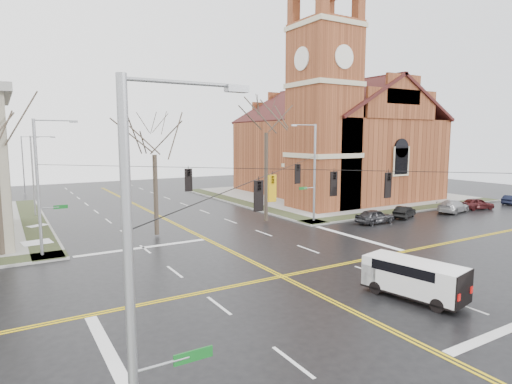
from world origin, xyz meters
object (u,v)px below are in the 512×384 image
cargo_van (410,276)px  church (330,133)px  parked_car_d (477,204)px  tree_ne (266,127)px  signal_pole_sw (139,292)px  tree_nw_near (154,149)px  streetlight_north_b (24,162)px  parked_car_a (375,216)px  streetlight_north_a (34,172)px  parked_car_b (404,212)px  parked_car_e (511,200)px  signal_pole_nw (41,183)px  parked_car_c (453,206)px  signal_pole_ne (313,170)px

cargo_van → church: bearing=43.5°
cargo_van → parked_car_d: bearing=14.3°
cargo_van → tree_ne: bearing=66.8°
signal_pole_sw → parked_car_d: bearing=24.3°
signal_pole_sw → tree_nw_near: tree_nw_near is taller
streetlight_north_b → parked_car_a: bearing=-56.3°
streetlight_north_a → cargo_van: streetlight_north_a is taller
parked_car_b → parked_car_e: bearing=-114.8°
streetlight_north_a → parked_car_d: size_ratio=2.11×
signal_pole_nw → streetlight_north_b: (0.67, 36.50, -0.48)m
parked_car_d → tree_nw_near: 35.51m
parked_car_e → signal_pole_sw: bearing=98.4°
parked_car_b → tree_ne: 16.26m
signal_pole_sw → parked_car_b: bearing=32.2°
signal_pole_sw → parked_car_b: 37.96m
tree_nw_near → parked_car_e: bearing=-7.5°
parked_car_c → tree_nw_near: bearing=68.9°
cargo_van → parked_car_c: (23.82, 13.95, -0.43)m
cargo_van → parked_car_d: size_ratio=1.37×
signal_pole_nw → tree_nw_near: size_ratio=0.93×
parked_car_a → parked_car_e: 22.54m
church → parked_car_b: (-4.18, -16.18, -7.85)m
signal_pole_nw → signal_pole_sw: 23.00m
parked_car_b → signal_pole_nw: bearing=61.9°
parked_car_d → tree_ne: size_ratio=0.31×
signal_pole_nw → signal_pole_ne: bearing=0.0°
tree_ne → parked_car_a: bearing=-33.9°
signal_pole_nw → cargo_van: 23.32m
signal_pole_nw → tree_ne: 19.45m
parked_car_c → signal_pole_ne: bearing=66.9°
cargo_van → signal_pole_ne: bearing=54.3°
signal_pole_nw → parked_car_c: bearing=-5.1°
church → parked_car_e: church is taller
streetlight_north_b → signal_pole_sw: bearing=-90.6°
parked_car_b → tree_ne: (-13.00, 5.14, 8.31)m
signal_pole_sw → parked_car_e: bearing=21.4°
parked_car_d → tree_nw_near: tree_nw_near is taller
church → tree_nw_near: size_ratio=2.85×
streetlight_north_a → parked_car_d: (42.13, -20.16, -3.82)m
signal_pole_nw → streetlight_north_b: bearing=89.0°
signal_pole_ne → signal_pole_nw: size_ratio=1.00×
signal_pole_sw → signal_pole_ne: bearing=45.4°
parked_car_a → parked_car_d: parked_car_a is taller
church → streetlight_north_a: 35.78m
parked_car_c → parked_car_e: 11.00m
signal_pole_nw → streetlight_north_a: signal_pole_nw is taller
signal_pole_sw → streetlight_north_b: size_ratio=1.12×
signal_pole_sw → tree_ne: bearing=53.2°
streetlight_north_b → tree_nw_near: (7.65, -34.53, 2.54)m
parked_car_d → tree_nw_near: (-34.48, 5.63, 6.36)m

